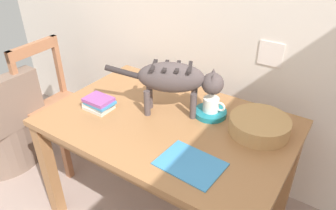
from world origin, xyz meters
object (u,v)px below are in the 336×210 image
object	(u,v)px
dining_table	(168,133)
book_stack	(99,103)
magazine	(190,164)
wicker_basket	(259,125)
wooden_chair_near	(58,106)
cat	(177,80)
coffee_mug	(212,105)
saucer_bowl	(210,113)

from	to	relation	value
dining_table	book_stack	world-z (taller)	book_stack
magazine	wicker_basket	xyz separation A→B (m)	(0.17, 0.42, 0.04)
book_stack	magazine	bearing A→B (deg)	-9.99
book_stack	wooden_chair_near	world-z (taller)	wooden_chair_near
cat	magazine	world-z (taller)	cat
cat	wicker_basket	world-z (taller)	cat
coffee_mug	wicker_basket	size ratio (longest dim) A/B	0.42
coffee_mug	magazine	distance (m)	0.44
coffee_mug	wooden_chair_near	size ratio (longest dim) A/B	0.14
cat	wicker_basket	distance (m)	0.50
coffee_mug	book_stack	world-z (taller)	coffee_mug
wooden_chair_near	dining_table	bearing A→B (deg)	85.39
wicker_basket	dining_table	bearing A→B (deg)	-159.32
saucer_bowl	book_stack	bearing A→B (deg)	-152.30
coffee_mug	wooden_chair_near	distance (m)	1.29
dining_table	wicker_basket	distance (m)	0.51
cat	wooden_chair_near	distance (m)	1.17
wicker_basket	wooden_chair_near	world-z (taller)	wooden_chair_near
cat	saucer_bowl	bearing A→B (deg)	90.00
coffee_mug	book_stack	bearing A→B (deg)	-152.43
book_stack	wicker_basket	size ratio (longest dim) A/B	0.57
coffee_mug	wooden_chair_near	bearing A→B (deg)	-174.14
dining_table	coffee_mug	xyz separation A→B (m)	(0.17, 0.18, 0.16)
saucer_bowl	cat	bearing A→B (deg)	-153.56
saucer_bowl	wicker_basket	xyz separation A→B (m)	(0.29, -0.01, 0.03)
book_stack	cat	bearing A→B (deg)	28.24
saucer_bowl	wooden_chair_near	world-z (taller)	wooden_chair_near
wicker_basket	saucer_bowl	bearing A→B (deg)	178.72
dining_table	wicker_basket	world-z (taller)	wicker_basket
cat	magazine	size ratio (longest dim) A/B	2.05
dining_table	wooden_chair_near	bearing A→B (deg)	177.17
book_stack	dining_table	bearing A→B (deg)	16.90
dining_table	magazine	size ratio (longest dim) A/B	4.63
dining_table	book_stack	xyz separation A→B (m)	(-0.40, -0.12, 0.13)
coffee_mug	magazine	size ratio (longest dim) A/B	0.45
wooden_chair_near	cat	bearing A→B (deg)	90.38
saucer_bowl	coffee_mug	world-z (taller)	coffee_mug
wicker_basket	wooden_chair_near	distance (m)	1.56
magazine	saucer_bowl	bearing A→B (deg)	108.62
coffee_mug	book_stack	xyz separation A→B (m)	(-0.58, -0.30, -0.03)
cat	wooden_chair_near	world-z (taller)	cat
wooden_chair_near	coffee_mug	bearing A→B (deg)	94.08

